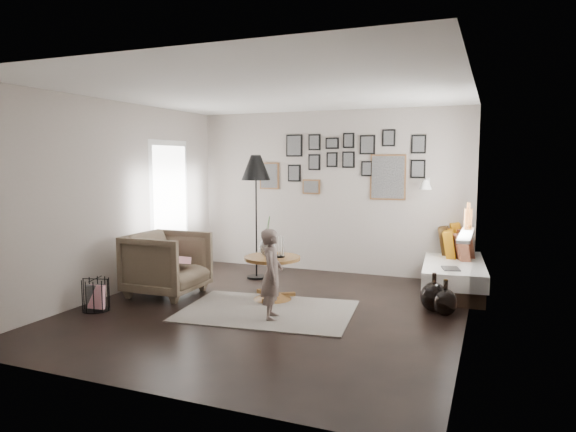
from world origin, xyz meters
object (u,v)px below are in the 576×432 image
at_px(vase, 267,244).
at_px(floor_lamp, 256,172).
at_px(magazine_basket, 96,295).
at_px(demijohn_small, 445,302).
at_px(pedestal_table, 272,280).
at_px(daybed, 454,269).
at_px(armchair, 167,264).
at_px(demijohn_large, 434,297).
at_px(child, 272,274).

relative_size(vase, floor_lamp, 0.28).
xyz_separation_m(magazine_basket, demijohn_small, (3.93, 1.35, -0.03)).
height_order(pedestal_table, magazine_basket, pedestal_table).
bearing_deg(daybed, armchair, -158.79).
bearing_deg(demijohn_large, daybed, 83.28).
height_order(daybed, floor_lamp, floor_lamp).
bearing_deg(vase, magazine_basket, -143.94).
bearing_deg(armchair, vase, -78.33).
relative_size(pedestal_table, child, 0.70).
bearing_deg(pedestal_table, vase, 165.96).
xyz_separation_m(pedestal_table, magazine_basket, (-1.79, -1.23, -0.07)).
distance_m(vase, daybed, 2.69).
bearing_deg(pedestal_table, demijohn_large, 7.03).
height_order(vase, demijohn_small, vase).
bearing_deg(demijohn_small, daybed, 89.92).
xyz_separation_m(vase, child, (0.40, -0.76, -0.21)).
xyz_separation_m(armchair, demijohn_small, (3.56, 0.41, -0.26)).
bearing_deg(demijohn_large, floor_lamp, 163.55).
relative_size(pedestal_table, magazine_basket, 1.89).
distance_m(vase, magazine_basket, 2.18).
xyz_separation_m(daybed, magazine_basket, (-3.94, -2.69, -0.09)).
xyz_separation_m(vase, floor_lamp, (-0.65, 1.03, 0.90)).
distance_m(daybed, armchair, 3.97).
xyz_separation_m(floor_lamp, demijohn_small, (2.87, -0.93, -1.47)).
height_order(vase, demijohn_large, vase).
relative_size(vase, child, 0.50).
bearing_deg(child, armchair, 57.66).
relative_size(pedestal_table, armchair, 0.78).
height_order(pedestal_table, demijohn_large, pedestal_table).
bearing_deg(floor_lamp, demijohn_large, -16.45).
distance_m(vase, armchair, 1.41).
bearing_deg(pedestal_table, magazine_basket, -145.61).
bearing_deg(vase, floor_lamp, 122.19).
bearing_deg(vase, daybed, 33.05).
height_order(daybed, armchair, daybed).
height_order(pedestal_table, daybed, daybed).
height_order(pedestal_table, child, child).
relative_size(daybed, demijohn_small, 4.50).
bearing_deg(floor_lamp, armchair, -117.28).
bearing_deg(child, demijohn_large, -77.03).
distance_m(vase, demijohn_large, 2.16).
distance_m(magazine_basket, child, 2.19).
xyz_separation_m(floor_lamp, child, (1.05, -1.80, -1.11)).
xyz_separation_m(armchair, floor_lamp, (0.69, 1.34, 1.20)).
xyz_separation_m(daybed, demijohn_large, (-0.14, -1.22, -0.10)).
bearing_deg(demijohn_small, vase, -177.25).
height_order(armchair, floor_lamp, floor_lamp).
height_order(magazine_basket, demijohn_large, demijohn_large).
xyz_separation_m(armchair, magazine_basket, (-0.37, -0.94, -0.24)).
bearing_deg(child, demijohn_small, -82.01).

